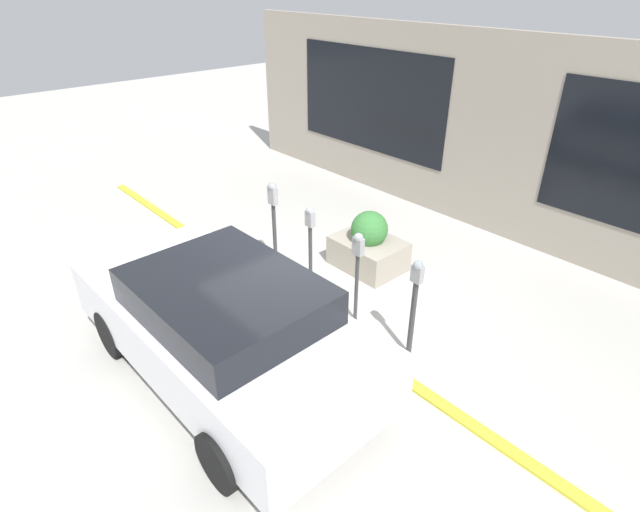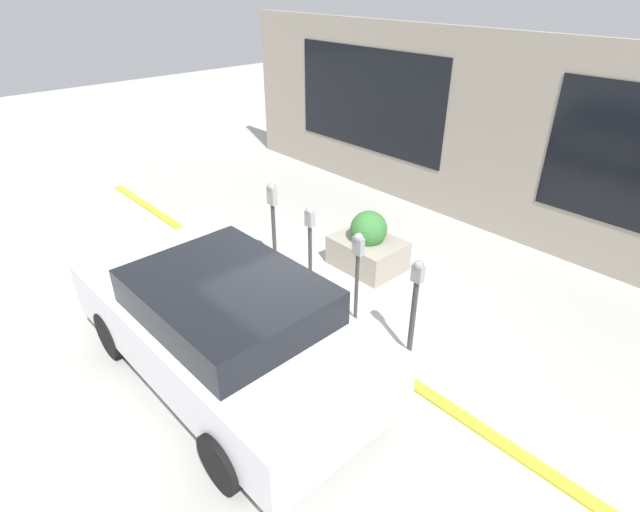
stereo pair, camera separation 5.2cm
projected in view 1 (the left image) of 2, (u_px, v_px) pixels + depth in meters
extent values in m
plane|color=beige|center=(315.00, 315.00, 7.52)|extent=(40.00, 40.00, 0.00)
cube|color=gold|center=(311.00, 316.00, 7.47)|extent=(13.98, 0.16, 0.04)
cube|color=#9E9384|center=(496.00, 138.00, 9.21)|extent=(13.98, 0.15, 3.66)
cube|color=black|center=(369.00, 100.00, 11.10)|extent=(4.19, 0.02, 2.20)
cylinder|color=#38383D|center=(412.00, 320.00, 6.46)|extent=(0.07, 0.07, 1.16)
cube|color=#99999E|center=(417.00, 274.00, 6.11)|extent=(0.15, 0.09, 0.24)
sphere|color=gray|center=(418.00, 266.00, 6.05)|extent=(0.12, 0.12, 0.12)
cylinder|color=#38383D|center=(356.00, 288.00, 7.13)|extent=(0.06, 0.06, 1.12)
cube|color=#99999E|center=(358.00, 246.00, 6.79)|extent=(0.16, 0.09, 0.26)
sphere|color=gray|center=(359.00, 238.00, 6.73)|extent=(0.14, 0.14, 0.14)
cylinder|color=#38383D|center=(310.00, 260.00, 7.75)|extent=(0.06, 0.06, 1.20)
cube|color=#99999E|center=(310.00, 218.00, 7.39)|extent=(0.14, 0.09, 0.25)
sphere|color=gray|center=(310.00, 211.00, 7.33)|extent=(0.12, 0.12, 0.12)
cylinder|color=#38383D|center=(275.00, 238.00, 8.35)|extent=(0.07, 0.07, 1.24)
cube|color=#99999E|center=(273.00, 195.00, 7.97)|extent=(0.16, 0.09, 0.30)
sphere|color=gray|center=(272.00, 187.00, 7.90)|extent=(0.14, 0.14, 0.14)
cube|color=#A39989|center=(368.00, 253.00, 8.63)|extent=(1.18, 0.89, 0.52)
sphere|color=#387A38|center=(369.00, 229.00, 8.40)|extent=(0.63, 0.63, 0.63)
cube|color=silver|center=(223.00, 329.00, 6.11)|extent=(4.36, 2.03, 0.73)
cube|color=black|center=(226.00, 296.00, 5.72)|extent=(2.28, 1.76, 0.42)
cylinder|color=black|center=(228.00, 283.00, 7.68)|extent=(0.65, 0.23, 0.65)
cylinder|color=black|center=(113.00, 332.00, 6.64)|extent=(0.65, 0.23, 0.65)
cylinder|color=black|center=(351.00, 374.00, 5.95)|extent=(0.65, 0.23, 0.65)
cylinder|color=black|center=(222.00, 459.00, 4.90)|extent=(0.65, 0.23, 0.65)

